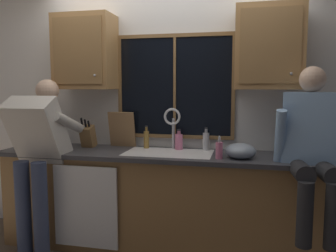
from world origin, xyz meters
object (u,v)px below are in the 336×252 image
object	(u,v)px
knife_block	(88,136)
bottle_amber_small	(206,141)
mixing_bowl	(240,151)
cutting_board	(122,129)
soap_dispenser	(219,150)
person_sitting_on_counter	(312,142)
bottle_tall_clear	(179,141)
bottle_green_glass	(146,139)
person_standing	(38,149)

from	to	relation	value
knife_block	bottle_amber_small	bearing A→B (deg)	3.97
mixing_bowl	bottle_amber_small	xyz separation A→B (m)	(-0.32, 0.29, 0.03)
cutting_board	bottle_amber_small	world-z (taller)	cutting_board
bottle_amber_small	cutting_board	bearing A→B (deg)	178.78
soap_dispenser	bottle_amber_small	distance (m)	0.40
person_sitting_on_counter	bottle_tall_clear	xyz separation A→B (m)	(-1.12, 0.45, -0.10)
person_sitting_on_counter	bottle_tall_clear	distance (m)	1.21
mixing_bowl	bottle_amber_small	world-z (taller)	bottle_amber_small
knife_block	bottle_green_glass	world-z (taller)	knife_block
person_standing	cutting_board	world-z (taller)	person_standing
person_standing	person_sitting_on_counter	size ratio (longest dim) A/B	1.26
person_sitting_on_counter	mixing_bowl	xyz separation A→B (m)	(-0.53, 0.17, -0.12)
bottle_tall_clear	bottle_amber_small	xyz separation A→B (m)	(0.26, 0.01, 0.01)
person_standing	person_sitting_on_counter	bearing A→B (deg)	1.58
cutting_board	mixing_bowl	xyz separation A→B (m)	(1.18, -0.31, -0.12)
person_standing	cutting_board	xyz separation A→B (m)	(0.60, 0.55, 0.12)
soap_dispenser	bottle_tall_clear	world-z (taller)	same
cutting_board	person_sitting_on_counter	bearing A→B (deg)	-15.78
bottle_amber_small	person_standing	bearing A→B (deg)	-159.95
bottle_tall_clear	soap_dispenser	bearing A→B (deg)	-40.66
knife_block	mixing_bowl	world-z (taller)	knife_block
soap_dispenser	bottle_green_glass	xyz separation A→B (m)	(-0.73, 0.35, 0.02)
bottle_amber_small	bottle_tall_clear	bearing A→B (deg)	-176.94
cutting_board	soap_dispenser	bearing A→B (deg)	-21.00
knife_block	bottle_tall_clear	size ratio (longest dim) A/B	1.63
cutting_board	bottle_amber_small	bearing A→B (deg)	-1.22
person_sitting_on_counter	knife_block	world-z (taller)	person_sitting_on_counter
knife_block	bottle_green_glass	size ratio (longest dim) A/B	1.43
mixing_bowl	soap_dispenser	size ratio (longest dim) A/B	1.34
soap_dispenser	bottle_tall_clear	xyz separation A→B (m)	(-0.41, 0.35, 0.01)
soap_dispenser	knife_block	bearing A→B (deg)	167.89
person_standing	cutting_board	size ratio (longest dim) A/B	4.42
cutting_board	bottle_green_glass	distance (m)	0.28
mixing_bowl	bottle_amber_small	size ratio (longest dim) A/B	1.20
cutting_board	bottle_tall_clear	world-z (taller)	cutting_board
knife_block	mixing_bowl	size ratio (longest dim) A/B	1.22
person_standing	bottle_tall_clear	world-z (taller)	person_standing
person_sitting_on_counter	knife_block	xyz separation A→B (m)	(-2.03, 0.38, -0.08)
cutting_board	mixing_bowl	size ratio (longest dim) A/B	1.37
soap_dispenser	bottle_tall_clear	bearing A→B (deg)	139.34
bottle_green_glass	bottle_tall_clear	size ratio (longest dim) A/B	1.14
person_sitting_on_counter	bottle_green_glass	size ratio (longest dim) A/B	5.61
soap_dispenser	bottle_tall_clear	size ratio (longest dim) A/B	1.00
soap_dispenser	bottle_tall_clear	distance (m)	0.54
person_sitting_on_counter	bottle_green_glass	xyz separation A→B (m)	(-1.44, 0.45, -0.09)
person_sitting_on_counter	soap_dispenser	distance (m)	0.72
person_sitting_on_counter	cutting_board	size ratio (longest dim) A/B	3.49
bottle_tall_clear	bottle_amber_small	distance (m)	0.26
bottle_amber_small	knife_block	bearing A→B (deg)	-176.03
person_standing	bottle_amber_small	xyz separation A→B (m)	(1.45, 0.53, 0.04)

